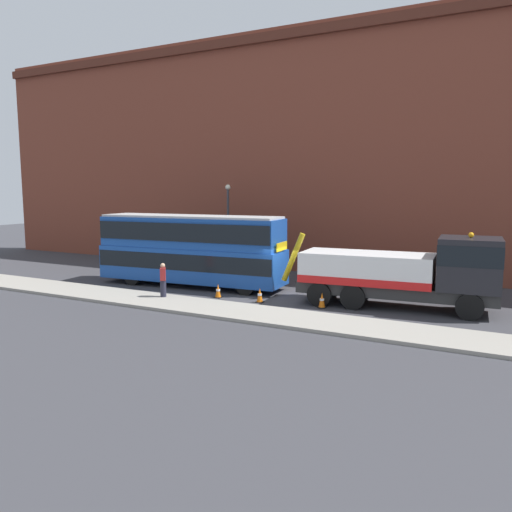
{
  "coord_description": "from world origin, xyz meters",
  "views": [
    {
      "loc": [
        10.41,
        -23.64,
        5.59
      ],
      "look_at": [
        -2.06,
        0.17,
        2.0
      ],
      "focal_mm": 35.77,
      "sensor_mm": 36.0,
      "label": 1
    }
  ],
  "objects_px": {
    "pedestrian_onlooker": "(163,280)",
    "traffic_cone_midway": "(260,296)",
    "traffic_cone_near_truck": "(322,301)",
    "traffic_cone_near_bus": "(218,291)",
    "recovery_tow_truck": "(405,271)",
    "street_lamp": "(228,219)",
    "double_decker_bus": "(191,247)"
  },
  "relations": [
    {
      "from": "recovery_tow_truck",
      "to": "double_decker_bus",
      "type": "relative_size",
      "value": 0.91
    },
    {
      "from": "double_decker_bus",
      "to": "pedestrian_onlooker",
      "type": "distance_m",
      "value": 3.95
    },
    {
      "from": "traffic_cone_midway",
      "to": "traffic_cone_near_truck",
      "type": "bearing_deg",
      "value": 6.34
    },
    {
      "from": "recovery_tow_truck",
      "to": "street_lamp",
      "type": "height_order",
      "value": "street_lamp"
    },
    {
      "from": "traffic_cone_near_bus",
      "to": "traffic_cone_midway",
      "type": "height_order",
      "value": "same"
    },
    {
      "from": "traffic_cone_near_bus",
      "to": "traffic_cone_near_truck",
      "type": "distance_m",
      "value": 5.52
    },
    {
      "from": "traffic_cone_near_truck",
      "to": "traffic_cone_near_bus",
      "type": "bearing_deg",
      "value": -176.3
    },
    {
      "from": "recovery_tow_truck",
      "to": "pedestrian_onlooker",
      "type": "relative_size",
      "value": 5.98
    },
    {
      "from": "pedestrian_onlooker",
      "to": "traffic_cone_near_bus",
      "type": "distance_m",
      "value": 2.84
    },
    {
      "from": "recovery_tow_truck",
      "to": "traffic_cone_near_bus",
      "type": "height_order",
      "value": "recovery_tow_truck"
    },
    {
      "from": "pedestrian_onlooker",
      "to": "traffic_cone_near_bus",
      "type": "bearing_deg",
      "value": 3.38
    },
    {
      "from": "pedestrian_onlooker",
      "to": "traffic_cone_midway",
      "type": "distance_m",
      "value": 4.95
    },
    {
      "from": "pedestrian_onlooker",
      "to": "traffic_cone_near_bus",
      "type": "xyz_separation_m",
      "value": [
        2.2,
        1.68,
        -0.64
      ]
    },
    {
      "from": "traffic_cone_near_bus",
      "to": "traffic_cone_near_truck",
      "type": "xyz_separation_m",
      "value": [
        5.51,
        0.36,
        0.0
      ]
    },
    {
      "from": "recovery_tow_truck",
      "to": "pedestrian_onlooker",
      "type": "bearing_deg",
      "value": -166.31
    },
    {
      "from": "pedestrian_onlooker",
      "to": "recovery_tow_truck",
      "type": "bearing_deg",
      "value": -15.64
    },
    {
      "from": "recovery_tow_truck",
      "to": "traffic_cone_near_truck",
      "type": "distance_m",
      "value": 4.09
    },
    {
      "from": "traffic_cone_near_bus",
      "to": "double_decker_bus",
      "type": "bearing_deg",
      "value": 146.93
    },
    {
      "from": "traffic_cone_near_bus",
      "to": "traffic_cone_midway",
      "type": "relative_size",
      "value": 1.0
    },
    {
      "from": "recovery_tow_truck",
      "to": "pedestrian_onlooker",
      "type": "xyz_separation_m",
      "value": [
        -11.17,
        -3.69,
        -0.77
      ]
    },
    {
      "from": "traffic_cone_near_bus",
      "to": "traffic_cone_midway",
      "type": "distance_m",
      "value": 2.4
    },
    {
      "from": "traffic_cone_midway",
      "to": "traffic_cone_near_truck",
      "type": "height_order",
      "value": "same"
    },
    {
      "from": "traffic_cone_near_bus",
      "to": "traffic_cone_near_truck",
      "type": "bearing_deg",
      "value": 3.7
    },
    {
      "from": "street_lamp",
      "to": "recovery_tow_truck",
      "type": "bearing_deg",
      "value": -24.45
    },
    {
      "from": "double_decker_bus",
      "to": "recovery_tow_truck",
      "type": "bearing_deg",
      "value": -4.4
    },
    {
      "from": "recovery_tow_truck",
      "to": "traffic_cone_near_bus",
      "type": "xyz_separation_m",
      "value": [
        -8.97,
        -2.01,
        -1.42
      ]
    },
    {
      "from": "double_decker_bus",
      "to": "street_lamp",
      "type": "xyz_separation_m",
      "value": [
        -1.08,
        5.99,
        1.24
      ]
    },
    {
      "from": "double_decker_bus",
      "to": "street_lamp",
      "type": "height_order",
      "value": "street_lamp"
    },
    {
      "from": "pedestrian_onlooker",
      "to": "traffic_cone_midway",
      "type": "relative_size",
      "value": 2.38
    },
    {
      "from": "recovery_tow_truck",
      "to": "double_decker_bus",
      "type": "bearing_deg",
      "value": 175.6
    },
    {
      "from": "pedestrian_onlooker",
      "to": "traffic_cone_near_truck",
      "type": "xyz_separation_m",
      "value": [
        7.72,
        2.03,
        -0.64
      ]
    },
    {
      "from": "recovery_tow_truck",
      "to": "traffic_cone_midway",
      "type": "distance_m",
      "value": 7.01
    }
  ]
}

